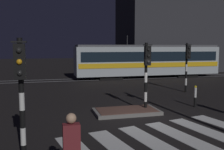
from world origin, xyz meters
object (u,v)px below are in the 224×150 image
Objects in this scene: tram at (148,60)px; bollard_island_edge at (195,96)px; traffic_light_corner_far_right at (187,60)px; traffic_light_corner_near_left at (21,82)px; traffic_light_median_centre at (147,67)px.

tram is 12.75m from bollard_island_edge.
tram is at bearing 85.42° from traffic_light_corner_far_right.
tram is 13.13× the size of bollard_island_edge.
bollard_island_edge is at bearing -101.40° from tram.
tram is (0.68, 8.49, -0.45)m from traffic_light_corner_far_right.
traffic_light_corner_near_left is at bearing -139.00° from traffic_light_corner_far_right.
traffic_light_corner_far_right reaches higher than traffic_light_median_centre.
traffic_light_corner_near_left is 6.80m from traffic_light_median_centre.
traffic_light_corner_far_right is 0.23× the size of tram.
bollard_island_edge is at bearing 29.87° from traffic_light_corner_near_left.
traffic_light_median_centre is 3.22m from bollard_island_edge.
traffic_light_median_centre is 0.22× the size of tram.
tram is at bearing 67.37° from traffic_light_median_centre.
bollard_island_edge is at bearing 5.23° from traffic_light_median_centre.
traffic_light_corner_near_left is at bearing -121.68° from tram.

